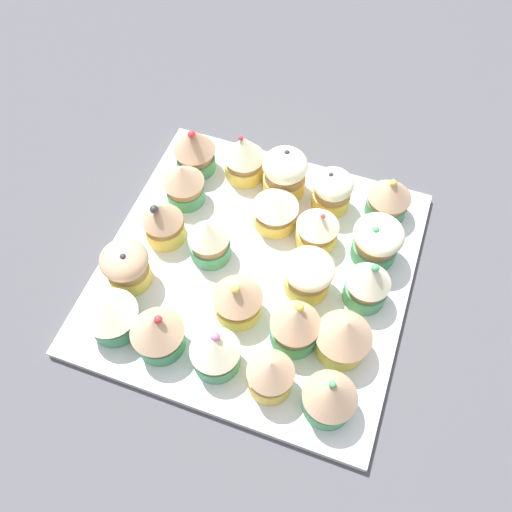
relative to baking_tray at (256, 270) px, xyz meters
The scene contains 24 objects.
ground_plane 2.10cm from the baking_tray, ahead, with size 180.00×180.00×3.00cm, color #4C4C51.
baking_tray is the anchor object (origin of this frame).
cupcake_0 19.95cm from the baking_tray, 134.62° to the right, with size 6.84×6.84×6.70cm.
cupcake_1 16.54cm from the baking_tray, 117.02° to the right, with size 6.51×6.51×7.28cm.
cupcake_2 14.63cm from the baking_tray, 88.16° to the right, with size 6.02×6.02×7.08cm.
cupcake_3 16.68cm from the baking_tray, 64.42° to the right, with size 5.55×5.55×7.06cm.
cupcake_4 20.84cm from the baking_tray, 46.57° to the right, with size 6.26×6.26×7.64cm.
cupcake_5 17.11cm from the baking_tray, 154.44° to the right, with size 6.23×6.23×6.82cm.
cupcake_6 7.93cm from the baking_tray, 87.86° to the right, with size 6.32×6.32×7.23cm.
cupcake_7 11.97cm from the baking_tray, 45.46° to the right, with size 6.10×6.10×7.97cm.
cupcake_8 16.07cm from the baking_tray, 28.42° to the right, with size 6.83×6.83×7.38cm.
cupcake_9 14.11cm from the baking_tray, behind, with size 5.54×5.54×7.40cm.
cupcake_10 7.79cm from the baking_tray, behind, with size 5.51×5.51×7.19cm.
cupcake_11 8.24cm from the baking_tray, ahead, with size 6.53×6.53×6.37cm.
cupcake_12 15.28cm from the baking_tray, ahead, with size 5.63×5.63×7.95cm.
cupcake_13 16.01cm from the baking_tray, 150.60° to the left, with size 5.87×5.87×6.75cm.
cupcake_14 8.86cm from the baking_tray, 91.59° to the left, with size 6.37×6.37×6.52cm.
cupcake_15 10.05cm from the baking_tray, 47.31° to the left, with size 5.74×5.74×6.72cm.
cupcake_16 16.46cm from the baking_tray, 27.22° to the left, with size 6.66×6.66×6.92cm.
cupcake_17 20.29cm from the baking_tray, 136.69° to the left, with size 6.18×6.18×8.12cm.
cupcake_18 16.97cm from the baking_tray, 115.70° to the left, with size 5.95×5.95×7.87cm.
cupcake_19 14.66cm from the baking_tray, 92.88° to the left, with size 6.41×6.41×7.61cm.
cupcake_20 15.46cm from the baking_tray, 64.43° to the left, with size 5.63×5.63×6.72cm.
cupcake_21 20.97cm from the baking_tray, 46.42° to the left, with size 6.02×6.02×7.05cm.
Camera 1 is at (12.37, -34.52, 64.00)cm, focal length 38.03 mm.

